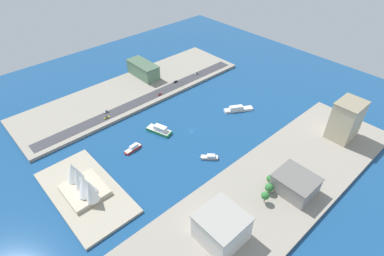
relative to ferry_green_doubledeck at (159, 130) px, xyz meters
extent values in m
plane|color=navy|center=(-17.05, -22.34, -2.43)|extent=(440.00, 440.00, 0.00)
cube|color=gray|center=(-106.09, -22.34, -1.09)|extent=(70.00, 240.00, 2.68)
cube|color=gray|center=(72.00, -22.34, -1.09)|extent=(70.00, 240.00, 2.68)
cube|color=#A89E89|center=(-19.71, 80.04, -1.43)|extent=(80.87, 41.05, 2.00)
cube|color=#38383D|center=(48.63, -22.34, 0.33)|extent=(12.65, 228.00, 0.15)
cube|color=#2D8C4C|center=(0.35, 0.11, -1.13)|extent=(23.86, 14.38, 2.60)
cone|color=#2D8C4C|center=(11.74, 3.71, -1.13)|extent=(2.94, 2.94, 2.34)
cube|color=white|center=(-1.33, -0.42, 2.24)|extent=(12.27, 8.30, 4.14)
cube|color=beige|center=(0.35, 0.11, 0.22)|extent=(22.91, 13.81, 0.10)
cube|color=red|center=(-4.10, 30.11, -1.45)|extent=(5.98, 15.27, 1.95)
cone|color=red|center=(-4.94, 38.04, -1.45)|extent=(1.93, 1.93, 1.76)
cube|color=white|center=(-3.97, 28.86, 0.74)|extent=(3.75, 7.54, 2.42)
cube|color=beige|center=(-4.10, 30.11, -0.42)|extent=(5.75, 14.66, 0.10)
cube|color=#999EA3|center=(-53.19, -8.52, -1.46)|extent=(12.54, 12.56, 1.94)
cone|color=#999EA3|center=(-48.06, -3.38, -1.46)|extent=(2.46, 2.46, 1.74)
cube|color=white|center=(-54.06, -9.39, 0.42)|extent=(6.79, 6.79, 1.82)
cube|color=beige|center=(-53.19, -8.52, -0.44)|extent=(12.04, 12.06, 0.10)
cube|color=silver|center=(-24.93, -76.08, -1.39)|extent=(19.22, 26.91, 2.08)
cone|color=silver|center=(-32.19, -88.48, -1.39)|extent=(2.56, 2.56, 1.87)
cube|color=white|center=(-23.60, -73.83, 1.17)|extent=(10.19, 13.12, 3.04)
cube|color=beige|center=(-24.93, -76.08, -0.30)|extent=(18.45, 25.84, 0.10)
cube|color=#C6B793|center=(-110.16, -107.21, 16.64)|extent=(18.56, 23.41, 32.77)
cube|color=gray|center=(-110.16, -107.21, 33.42)|extent=(19.30, 24.35, 0.80)
cube|color=gray|center=(-116.91, -26.90, 6.37)|extent=(26.14, 22.88, 12.23)
cube|color=slate|center=(-116.91, -26.90, 12.89)|extent=(27.19, 23.79, 0.80)
cube|color=slate|center=(88.56, -47.02, 7.57)|extent=(38.74, 16.69, 14.63)
cube|color=#47624A|center=(88.56, -47.02, 15.29)|extent=(40.29, 17.35, 0.80)
cube|color=silver|center=(-107.76, 36.83, 9.48)|extent=(25.50, 25.23, 18.45)
cube|color=#9D9992|center=(-107.76, 36.83, 19.11)|extent=(26.52, 26.24, 0.80)
cylinder|color=black|center=(52.90, 21.99, 0.73)|extent=(0.28, 0.65, 0.64)
cylinder|color=black|center=(54.62, 21.92, 0.73)|extent=(0.28, 0.65, 0.64)
cylinder|color=black|center=(52.77, 18.81, 0.73)|extent=(0.28, 0.65, 0.64)
cylinder|color=black|center=(54.49, 18.74, 0.73)|extent=(0.28, 0.65, 0.64)
cube|color=#B7B7BC|center=(53.69, 20.36, 1.04)|extent=(2.10, 4.61, 0.83)
cube|color=#262D38|center=(53.69, 20.14, 1.72)|extent=(1.79, 2.61, 0.51)
cylinder|color=black|center=(50.99, -91.33, 0.73)|extent=(0.28, 0.65, 0.64)
cylinder|color=black|center=(52.50, -91.40, 0.73)|extent=(0.28, 0.65, 0.64)
cylinder|color=black|center=(50.83, -94.72, 0.73)|extent=(0.28, 0.65, 0.64)
cylinder|color=black|center=(52.35, -94.79, 0.73)|extent=(0.28, 0.65, 0.64)
cube|color=white|center=(51.67, -93.06, 1.07)|extent=(1.93, 4.92, 0.89)
cube|color=#262D38|center=(51.66, -93.30, 1.83)|extent=(1.63, 2.78, 0.61)
cylinder|color=black|center=(45.86, -37.18, 0.73)|extent=(0.26, 0.64, 0.64)
cylinder|color=black|center=(44.16, -37.20, 0.73)|extent=(0.26, 0.64, 0.64)
cylinder|color=black|center=(45.83, -34.01, 0.73)|extent=(0.26, 0.64, 0.64)
cylinder|color=black|center=(44.13, -34.02, 0.73)|extent=(0.26, 0.64, 0.64)
cube|color=red|center=(45.00, -35.60, 0.98)|extent=(1.94, 4.56, 0.71)
cube|color=#262D38|center=(44.99, -35.38, 1.64)|extent=(1.69, 2.56, 0.61)
cylinder|color=black|center=(52.57, -62.09, 0.73)|extent=(0.28, 0.65, 0.64)
cylinder|color=black|center=(54.16, -62.03, 0.73)|extent=(0.28, 0.65, 0.64)
cylinder|color=black|center=(52.71, -65.51, 0.73)|extent=(0.28, 0.65, 0.64)
cylinder|color=black|center=(54.29, -65.44, 0.73)|extent=(0.28, 0.65, 0.64)
cube|color=black|center=(53.43, -63.77, 1.01)|extent=(1.99, 4.95, 0.77)
cube|color=#262D38|center=(53.44, -64.01, 1.69)|extent=(1.68, 2.80, 0.60)
cylinder|color=black|center=(46.22, 23.03, 0.73)|extent=(0.28, 0.65, 0.64)
cylinder|color=black|center=(44.62, 23.10, 0.73)|extent=(0.28, 0.65, 0.64)
cylinder|color=black|center=(46.38, 26.49, 0.73)|extent=(0.28, 0.65, 0.64)
cylinder|color=black|center=(44.78, 26.57, 0.73)|extent=(0.28, 0.65, 0.64)
cube|color=yellow|center=(45.50, 24.80, 0.99)|extent=(2.03, 5.03, 0.73)
cube|color=#262D38|center=(45.51, 25.04, 1.64)|extent=(1.71, 2.84, 0.56)
cylinder|color=black|center=(40.90, -62.06, 3.01)|extent=(0.18, 0.18, 5.50)
cube|color=black|center=(40.90, -62.06, 6.26)|extent=(0.36, 0.36, 1.00)
sphere|color=red|center=(40.90, -62.06, 6.61)|extent=(0.24, 0.24, 0.24)
sphere|color=yellow|center=(40.90, -62.06, 6.26)|extent=(0.24, 0.24, 0.24)
sphere|color=green|center=(40.90, -62.06, 5.91)|extent=(0.24, 0.24, 0.24)
cube|color=#BCAD93|center=(-19.71, 80.04, 1.07)|extent=(29.73, 26.20, 3.00)
cone|color=white|center=(-32.03, 80.04, 10.57)|extent=(10.49, 8.81, 16.85)
cone|color=white|center=(-24.04, 80.04, 9.60)|extent=(15.43, 12.83, 16.38)
cone|color=white|center=(-15.89, 80.04, 11.01)|extent=(10.64, 8.86, 17.73)
cone|color=white|center=(-6.40, 80.04, 9.27)|extent=(12.71, 11.53, 14.39)
cylinder|color=brown|center=(-102.15, -19.46, 1.77)|extent=(0.50, 0.50, 3.02)
sphere|color=#2D7233|center=(-102.15, -19.46, 5.49)|extent=(5.54, 5.54, 5.54)
cylinder|color=brown|center=(-106.41, -12.34, 1.61)|extent=(0.50, 0.50, 2.71)
sphere|color=#2D7233|center=(-106.41, -12.34, 5.32)|extent=(5.88, 5.88, 5.88)
cylinder|color=brown|center=(-109.48, -3.50, 2.42)|extent=(0.50, 0.50, 4.33)
sphere|color=#2D7233|center=(-109.48, -3.50, 6.79)|extent=(5.52, 5.52, 5.52)
camera|label=1|loc=(-174.77, 121.48, 166.23)|focal=28.99mm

